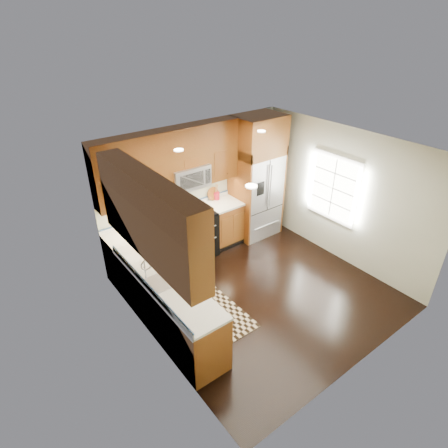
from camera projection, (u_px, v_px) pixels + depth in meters
ground at (259, 292)px, 6.63m from camera, size 4.00×4.00×0.00m
wall_back at (195, 188)px, 7.37m from camera, size 4.00×0.02×2.60m
wall_left at (151, 275)px, 4.94m from camera, size 0.02×4.00×2.60m
wall_right at (342, 196)px, 7.03m from camera, size 0.02×4.00×2.60m
window at (333, 188)px, 7.11m from camera, size 0.04×1.10×1.30m
base_cabinets at (172, 272)px, 6.39m from camera, size 2.85×3.00×0.90m
countertop at (173, 243)px, 6.31m from camera, size 2.86×3.01×0.04m
upper_cabinets at (163, 182)px, 5.78m from camera, size 2.85×3.00×1.15m
range at (195, 234)px, 7.42m from camera, size 0.76×0.67×0.95m
microwave at (189, 177)px, 6.92m from camera, size 0.76×0.40×0.42m
refrigerator at (257, 178)px, 7.80m from camera, size 0.98×0.75×2.60m
sink_faucet at (162, 277)px, 5.39m from camera, size 0.54×0.44×0.37m
rug at (212, 312)px, 6.17m from camera, size 0.88×1.45×0.01m
knife_block at (159, 213)px, 6.96m from camera, size 0.13×0.16×0.28m
utensil_crock at (217, 194)px, 7.68m from camera, size 0.12×0.12×0.34m
cutting_board at (213, 199)px, 7.72m from camera, size 0.29×0.29×0.02m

